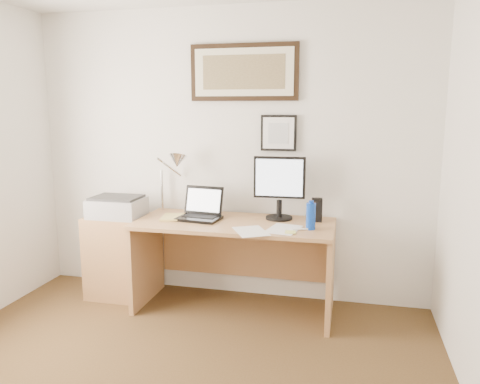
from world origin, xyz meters
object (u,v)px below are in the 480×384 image
(book, at_px, (162,217))
(printer, at_px, (117,207))
(desk, at_px, (237,247))
(laptop, at_px, (201,212))
(lcd_monitor, at_px, (279,185))
(water_bottle, at_px, (311,216))
(side_cabinet, at_px, (119,256))

(book, relative_size, printer, 0.54)
(book, xyz_separation_m, desk, (0.62, 0.10, -0.24))
(laptop, bearing_deg, lcd_monitor, 11.39)
(water_bottle, relative_size, desk, 0.13)
(lcd_monitor, bearing_deg, water_bottle, -43.24)
(side_cabinet, height_order, laptop, laptop)
(laptop, height_order, lcd_monitor, lcd_monitor)
(water_bottle, bearing_deg, printer, 176.14)
(printer, bearing_deg, laptop, 1.95)
(side_cabinet, distance_m, printer, 0.45)
(water_bottle, distance_m, lcd_monitor, 0.43)
(desk, distance_m, printer, 1.09)
(water_bottle, bearing_deg, side_cabinet, 175.19)
(laptop, xyz_separation_m, printer, (-0.75, -0.03, 0.01))
(side_cabinet, xyz_separation_m, book, (0.45, -0.07, 0.39))
(book, relative_size, desk, 0.15)
(laptop, bearing_deg, book, -169.19)
(laptop, bearing_deg, desk, 7.58)
(side_cabinet, relative_size, water_bottle, 3.58)
(desk, xyz_separation_m, lcd_monitor, (0.34, 0.09, 0.53))
(book, bearing_deg, water_bottle, -3.56)
(desk, bearing_deg, book, -170.74)
(water_bottle, relative_size, printer, 0.46)
(desk, relative_size, lcd_monitor, 3.08)
(lcd_monitor, distance_m, printer, 1.41)
(water_bottle, bearing_deg, book, 176.44)
(laptop, bearing_deg, printer, -178.05)
(water_bottle, distance_m, printer, 1.67)
(water_bottle, xyz_separation_m, lcd_monitor, (-0.28, 0.27, 0.19))
(desk, bearing_deg, water_bottle, -15.95)
(book, bearing_deg, lcd_monitor, 11.19)
(water_bottle, relative_size, lcd_monitor, 0.39)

